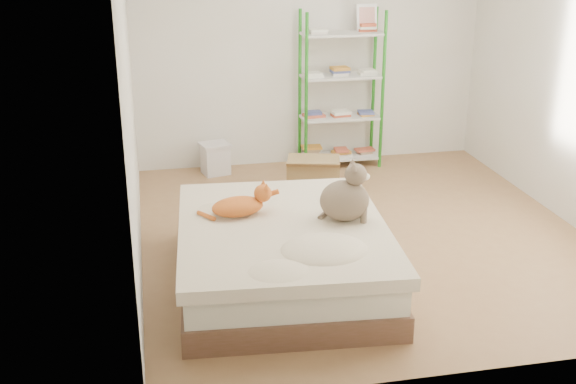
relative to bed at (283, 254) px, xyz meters
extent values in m
cube|color=#916642|center=(0.86, 0.76, -0.24)|extent=(3.80, 4.20, 0.01)
cube|color=silver|center=(0.86, 2.86, 1.06)|extent=(3.80, 0.01, 2.60)
cube|color=silver|center=(0.86, -1.34, 1.06)|extent=(3.80, 0.01, 2.60)
cube|color=silver|center=(-1.04, 0.76, 1.06)|extent=(0.01, 4.20, 2.60)
cube|color=brown|center=(0.00, 0.00, -0.15)|extent=(1.62, 1.96, 0.19)
cube|color=silver|center=(0.00, 0.00, 0.05)|extent=(1.57, 1.91, 0.20)
cube|color=beige|center=(0.00, 0.00, 0.19)|extent=(1.66, 2.00, 0.09)
cylinder|color=#278B23|center=(0.74, 2.48, 0.61)|extent=(0.04, 0.04, 1.70)
cylinder|color=#278B23|center=(0.74, 2.80, 0.61)|extent=(0.04, 0.04, 1.70)
cylinder|color=#278B23|center=(1.58, 2.48, 0.61)|extent=(0.04, 0.04, 1.70)
cylinder|color=#278B23|center=(1.58, 2.80, 0.61)|extent=(0.04, 0.04, 1.70)
cube|color=silver|center=(1.16, 2.64, -0.14)|extent=(0.86, 0.34, 0.02)
cube|color=silver|center=(1.16, 2.64, 0.31)|extent=(0.86, 0.34, 0.02)
cube|color=silver|center=(1.16, 2.64, 0.76)|extent=(0.86, 0.34, 0.02)
cube|color=silver|center=(1.16, 2.64, 1.21)|extent=(0.86, 0.34, 0.02)
cube|color=#CF5433|center=(0.86, 2.64, -0.08)|extent=(0.20, 0.16, 0.09)
cube|color=#CF5433|center=(1.16, 2.64, -0.08)|extent=(0.20, 0.16, 0.09)
cube|color=#CF5433|center=(1.46, 2.64, -0.08)|extent=(0.20, 0.16, 0.09)
cube|color=#CF5433|center=(0.86, 2.64, 0.37)|extent=(0.20, 0.16, 0.09)
cube|color=#CF5433|center=(1.16, 2.64, 0.37)|extent=(0.20, 0.16, 0.09)
cube|color=#CF5433|center=(1.46, 2.64, 0.37)|extent=(0.20, 0.16, 0.09)
cube|color=#CF5433|center=(0.86, 2.64, 0.82)|extent=(0.20, 0.16, 0.09)
cube|color=#CF5433|center=(1.16, 2.64, 0.82)|extent=(0.20, 0.16, 0.09)
cube|color=#CF5433|center=(1.46, 2.64, 0.82)|extent=(0.20, 0.16, 0.09)
cube|color=#CF5433|center=(0.86, 2.64, 1.27)|extent=(0.20, 0.16, 0.09)
cube|color=#CF5433|center=(1.46, 2.64, 1.27)|extent=(0.20, 0.16, 0.09)
cube|color=white|center=(1.43, 2.69, 1.36)|extent=(0.22, 0.06, 0.28)
cube|color=#DC4B39|center=(1.43, 2.68, 1.36)|extent=(0.17, 0.04, 0.22)
cube|color=#9D7D48|center=(0.66, 1.81, -0.06)|extent=(0.60, 0.53, 0.36)
cube|color=#602F8C|center=(0.72, 1.60, -0.07)|extent=(0.30, 0.09, 0.08)
cube|color=#9D7D48|center=(0.66, 1.61, 0.12)|extent=(0.54, 0.28, 0.11)
cube|color=silver|center=(-0.23, 2.61, -0.08)|extent=(0.32, 0.29, 0.31)
cube|color=silver|center=(-0.23, 2.61, 0.09)|extent=(0.35, 0.33, 0.03)
camera|label=1|loc=(-0.93, -4.76, 2.34)|focal=45.00mm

